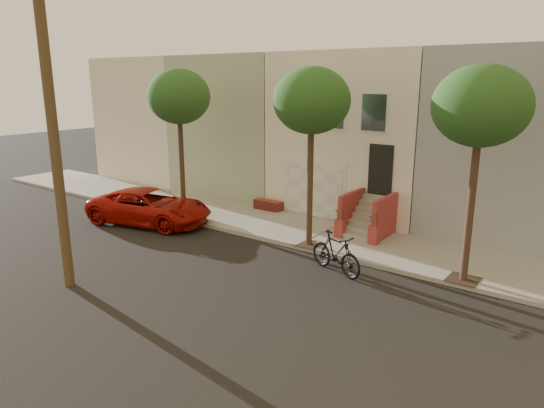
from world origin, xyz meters
The scene contains 9 objects.
ground centered at (0.00, 0.00, 0.00)m, with size 90.00×90.00×0.00m, color black.
sidewalk centered at (0.00, 5.35, 0.07)m, with size 40.00×3.70×0.15m, color gray.
house_row centered at (0.00, 11.19, 3.64)m, with size 33.10×11.70×7.00m.
tree_left centered at (-5.50, 3.90, 5.26)m, with size 2.70×2.57×6.30m.
tree_mid centered at (1.00, 3.90, 5.26)m, with size 2.70×2.57×6.30m.
tree_right centered at (6.50, 3.90, 5.26)m, with size 2.70×2.57×6.30m.
utility_pole centered at (8.00, -3.20, 5.19)m, with size 23.60×1.22×10.00m.
pickup_truck centered at (-6.13, 2.54, 0.74)m, with size 2.46×5.34×1.48m, color #9B0C06.
motorcycle centered at (2.94, 2.41, 0.66)m, with size 0.62×2.19×1.32m, color black.
Camera 1 is at (10.05, -10.64, 6.05)m, focal length 32.53 mm.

